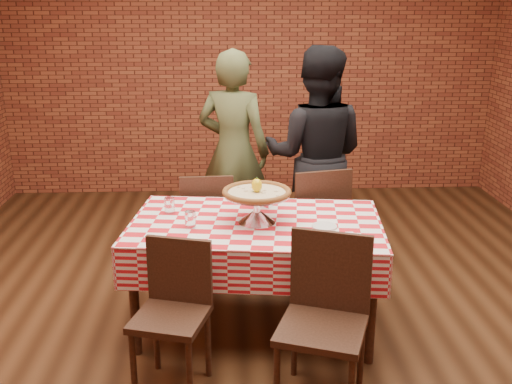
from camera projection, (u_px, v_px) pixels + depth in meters
ground at (269, 316)px, 4.24m from camera, size 6.00×6.00×0.00m
back_wall at (251, 66)px, 6.65m from camera, size 5.50×0.00×5.50m
table at (256, 275)px, 4.01m from camera, size 1.71×1.15×0.75m
tablecloth at (256, 241)px, 3.94m from camera, size 1.75×1.18×0.28m
pizza_stand at (257, 208)px, 3.86m from camera, size 0.54×0.54×0.19m
pizza at (257, 193)px, 3.83m from camera, size 0.55×0.55×0.03m
lemon at (257, 185)px, 3.81m from camera, size 0.09×0.09×0.09m
water_glass_left at (190, 219)px, 3.78m from camera, size 0.08×0.08×0.11m
water_glass_right at (170, 205)px, 4.04m from camera, size 0.08×0.08×0.11m
side_plate at (324, 226)px, 3.80m from camera, size 0.18×0.18×0.01m
sweetener_packet_a at (343, 234)px, 3.68m from camera, size 0.06×0.06×0.00m
sweetener_packet_b at (350, 233)px, 3.70m from camera, size 0.05×0.04×0.00m
condiment_caddy at (265, 198)px, 4.16m from camera, size 0.12×0.11×0.13m
chair_near_left at (170, 321)px, 3.32m from camera, size 0.48×0.48×0.86m
chair_near_right at (322, 326)px, 3.20m from camera, size 0.58×0.58×0.93m
chair_far_left at (207, 223)px, 4.76m from camera, size 0.42×0.42×0.88m
chair_far_right at (313, 221)px, 4.75m from camera, size 0.54×0.54×0.93m
diner_olive at (234, 152)px, 5.21m from camera, size 0.75×0.62×1.76m
diner_black at (316, 156)px, 4.97m from camera, size 1.02×0.88×1.80m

